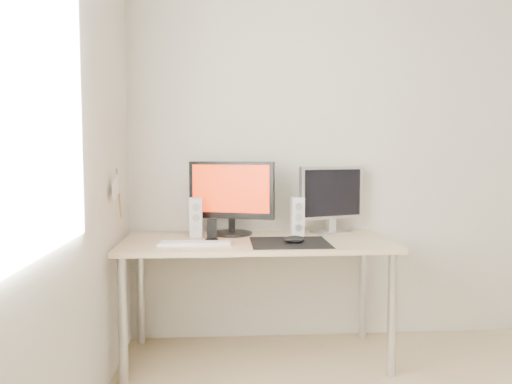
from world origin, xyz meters
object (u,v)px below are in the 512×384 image
main_monitor (231,195)px  speaker_right (298,216)px  desk (256,253)px  keyboard (196,243)px  second_monitor (331,196)px  mouse (294,239)px  speaker_left (196,217)px  phone_dock (212,234)px

main_monitor → speaker_right: 0.44m
desk → speaker_right: bearing=27.8°
speaker_right → keyboard: speaker_right is taller
second_monitor → keyboard: second_monitor is taller
mouse → keyboard: size_ratio=0.29×
speaker_right → keyboard: (-0.63, -0.28, -0.11)m
speaker_left → mouse: bearing=-26.7°
main_monitor → speaker_right: bearing=-6.9°
speaker_right → second_monitor: bearing=16.8°
speaker_left → second_monitor: bearing=4.4°
desk → speaker_right: (0.27, 0.14, 0.20)m
phone_dock → desk: bearing=1.8°
mouse → phone_dock: bearing=164.2°
mouse → phone_dock: size_ratio=0.94×
keyboard → phone_dock: bearing=55.0°
desk → keyboard: size_ratio=3.73×
second_monitor → phone_dock: bearing=-163.9°
speaker_right → phone_dock: size_ratio=1.86×
main_monitor → phone_dock: size_ratio=4.12×
phone_dock → mouse: bearing=-15.8°
desk → speaker_left: 0.44m
second_monitor → keyboard: size_ratio=1.02×
speaker_left → phone_dock: (0.10, -0.15, -0.08)m
phone_dock → second_monitor: bearing=16.1°
main_monitor → keyboard: (-0.21, -0.33, -0.25)m
main_monitor → phone_dock: bearing=-121.0°
desk → phone_dock: phone_dock is taller
speaker_left → desk: bearing=-21.8°
mouse → keyboard: mouse is taller
keyboard → phone_dock: 0.16m
main_monitor → phone_dock: (-0.12, -0.20, -0.21)m
second_monitor → speaker_left: size_ratio=1.80×
speaker_left → phone_dock: bearing=-57.1°
speaker_left → keyboard: (0.01, -0.28, -0.11)m
desk → main_monitor: (-0.14, 0.19, 0.33)m
mouse → phone_dock: phone_dock is taller
mouse → desk: size_ratio=0.08×
mouse → speaker_right: bearing=77.5°
keyboard → speaker_right: bearing=24.0°
speaker_left → speaker_right: bearing=-0.3°
speaker_left → speaker_right: same height
second_monitor → keyboard: bearing=-157.9°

